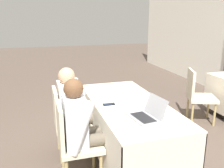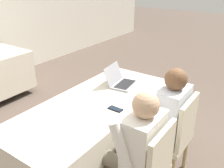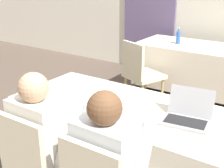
{
  "view_description": "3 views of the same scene",
  "coord_description": "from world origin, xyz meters",
  "px_view_note": "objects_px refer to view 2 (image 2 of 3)",
  "views": [
    {
      "loc": [
        2.65,
        -1.02,
        1.75
      ],
      "look_at": [
        0.0,
        -0.21,
        0.98
      ],
      "focal_mm": 40.0,
      "sensor_mm": 36.0,
      "label": 1
    },
    {
      "loc": [
        -1.67,
        -1.38,
        1.9
      ],
      "look_at": [
        0.0,
        -0.21,
        0.98
      ],
      "focal_mm": 40.0,
      "sensor_mm": 36.0,
      "label": 2
    },
    {
      "loc": [
        1.18,
        -1.95,
        1.76
      ],
      "look_at": [
        0.0,
        -0.21,
        0.98
      ],
      "focal_mm": 50.0,
      "sensor_mm": 36.0,
      "label": 3
    }
  ],
  "objects_px": {
    "chair_near_left": "(145,168)",
    "person_checkered_shirt": "(134,147)",
    "chair_near_right": "(172,134)",
    "cell_phone": "(115,109)",
    "laptop": "(121,81)",
    "person_white_shirt": "(164,116)"
  },
  "relations": [
    {
      "from": "laptop",
      "to": "person_white_shirt",
      "type": "relative_size",
      "value": 0.31
    },
    {
      "from": "chair_near_left",
      "to": "person_white_shirt",
      "type": "height_order",
      "value": "person_white_shirt"
    },
    {
      "from": "chair_near_left",
      "to": "laptop",
      "type": "bearing_deg",
      "value": -136.83
    },
    {
      "from": "chair_near_left",
      "to": "person_white_shirt",
      "type": "distance_m",
      "value": 0.59
    },
    {
      "from": "cell_phone",
      "to": "laptop",
      "type": "bearing_deg",
      "value": 28.57
    },
    {
      "from": "laptop",
      "to": "person_checkered_shirt",
      "type": "distance_m",
      "value": 1.01
    },
    {
      "from": "chair_near_right",
      "to": "chair_near_left",
      "type": "bearing_deg",
      "value": 0.0
    },
    {
      "from": "laptop",
      "to": "cell_phone",
      "type": "relative_size",
      "value": 2.54
    },
    {
      "from": "chair_near_left",
      "to": "chair_near_right",
      "type": "relative_size",
      "value": 1.0
    },
    {
      "from": "laptop",
      "to": "chair_near_right",
      "type": "xyz_separation_m",
      "value": [
        -0.22,
        -0.73,
        -0.29
      ]
    },
    {
      "from": "chair_near_right",
      "to": "person_checkered_shirt",
      "type": "bearing_deg",
      "value": -10.44
    },
    {
      "from": "person_checkered_shirt",
      "to": "person_white_shirt",
      "type": "xyz_separation_m",
      "value": [
        0.56,
        0.0,
        0.0
      ]
    },
    {
      "from": "chair_near_left",
      "to": "person_checkered_shirt",
      "type": "xyz_separation_m",
      "value": [
        0.0,
        0.1,
        0.16
      ]
    },
    {
      "from": "chair_near_left",
      "to": "person_checkered_shirt",
      "type": "bearing_deg",
      "value": -90.0
    },
    {
      "from": "laptop",
      "to": "chair_near_left",
      "type": "height_order",
      "value": "laptop"
    },
    {
      "from": "person_checkered_shirt",
      "to": "chair_near_right",
      "type": "bearing_deg",
      "value": 169.56
    },
    {
      "from": "cell_phone",
      "to": "chair_near_left",
      "type": "bearing_deg",
      "value": -118.75
    },
    {
      "from": "chair_near_right",
      "to": "person_white_shirt",
      "type": "distance_m",
      "value": 0.19
    },
    {
      "from": "cell_phone",
      "to": "person_checkered_shirt",
      "type": "relative_size",
      "value": 0.12
    },
    {
      "from": "person_checkered_shirt",
      "to": "person_white_shirt",
      "type": "distance_m",
      "value": 0.56
    },
    {
      "from": "cell_phone",
      "to": "chair_near_left",
      "type": "xyz_separation_m",
      "value": [
        -0.27,
        -0.47,
        -0.25
      ]
    },
    {
      "from": "laptop",
      "to": "person_checkered_shirt",
      "type": "height_order",
      "value": "person_checkered_shirt"
    }
  ]
}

